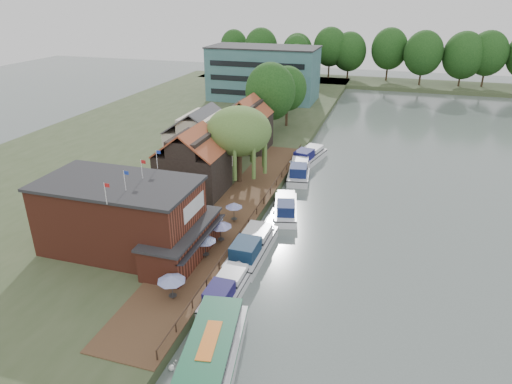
% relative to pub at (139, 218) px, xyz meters
% --- Properties ---
extents(ground, '(260.00, 260.00, 0.00)m').
position_rel_pub_xyz_m(ground, '(14.00, 1.00, -4.65)').
color(ground, '#54615D').
rests_on(ground, ground).
extents(land_bank, '(50.00, 140.00, 1.00)m').
position_rel_pub_xyz_m(land_bank, '(-16.00, 36.00, -4.15)').
color(land_bank, '#384728').
rests_on(land_bank, ground).
extents(quay_deck, '(6.00, 50.00, 0.10)m').
position_rel_pub_xyz_m(quay_deck, '(6.00, 11.00, -3.60)').
color(quay_deck, '#47301E').
rests_on(quay_deck, land_bank).
extents(quay_rail, '(0.20, 49.00, 1.00)m').
position_rel_pub_xyz_m(quay_rail, '(8.70, 11.50, -3.15)').
color(quay_rail, black).
rests_on(quay_rail, land_bank).
extents(pub, '(20.00, 11.00, 7.30)m').
position_rel_pub_xyz_m(pub, '(0.00, 0.00, 0.00)').
color(pub, maroon).
rests_on(pub, land_bank).
extents(hotel_block, '(25.40, 12.40, 12.30)m').
position_rel_pub_xyz_m(hotel_block, '(-8.00, 71.00, 2.50)').
color(hotel_block, '#38666B').
rests_on(hotel_block, land_bank).
extents(cottage_a, '(8.60, 7.60, 8.50)m').
position_rel_pub_xyz_m(cottage_a, '(-1.00, 15.00, 0.60)').
color(cottage_a, black).
rests_on(cottage_a, land_bank).
extents(cottage_b, '(9.60, 8.60, 8.50)m').
position_rel_pub_xyz_m(cottage_b, '(-4.00, 25.00, 0.60)').
color(cottage_b, beige).
rests_on(cottage_b, land_bank).
extents(cottage_c, '(7.60, 7.60, 8.50)m').
position_rel_pub_xyz_m(cottage_c, '(0.00, 34.00, 0.60)').
color(cottage_c, black).
rests_on(cottage_c, land_bank).
extents(willow, '(8.60, 8.60, 10.43)m').
position_rel_pub_xyz_m(willow, '(3.50, 20.00, 1.56)').
color(willow, '#476B2D').
rests_on(willow, land_bank).
extents(umbrella_0, '(2.43, 2.43, 2.38)m').
position_rel_pub_xyz_m(umbrella_0, '(6.61, -6.36, -2.36)').
color(umbrella_0, navy).
rests_on(umbrella_0, quay_deck).
extents(umbrella_1, '(2.22, 2.22, 2.38)m').
position_rel_pub_xyz_m(umbrella_1, '(6.70, 0.54, -2.36)').
color(umbrella_1, navy).
rests_on(umbrella_1, quay_deck).
extents(umbrella_2, '(2.35, 2.35, 2.38)m').
position_rel_pub_xyz_m(umbrella_2, '(7.06, 3.75, -2.36)').
color(umbrella_2, navy).
rests_on(umbrella_2, quay_deck).
extents(umbrella_3, '(2.12, 2.12, 2.38)m').
position_rel_pub_xyz_m(umbrella_3, '(5.72, 5.15, -2.36)').
color(umbrella_3, navy).
rests_on(umbrella_3, quay_deck).
extents(umbrella_4, '(1.96, 1.96, 2.38)m').
position_rel_pub_xyz_m(umbrella_4, '(6.82, 8.47, -2.36)').
color(umbrella_4, navy).
rests_on(umbrella_4, quay_deck).
extents(cruiser_0, '(3.09, 9.26, 2.21)m').
position_rel_pub_xyz_m(cruiser_0, '(10.32, -3.37, -3.55)').
color(cruiser_0, white).
rests_on(cruiser_0, ground).
extents(cruiser_1, '(3.55, 10.72, 2.62)m').
position_rel_pub_xyz_m(cruiser_1, '(10.34, 3.97, -3.34)').
color(cruiser_1, silver).
rests_on(cruiser_1, ground).
extents(cruiser_2, '(5.10, 9.83, 2.25)m').
position_rel_pub_xyz_m(cruiser_2, '(11.40, 14.26, -3.52)').
color(cruiser_2, white).
rests_on(cruiser_2, ground).
extents(cruiser_3, '(4.83, 10.66, 2.51)m').
position_rel_pub_xyz_m(cruiser_3, '(10.40, 26.56, -3.40)').
color(cruiser_3, silver).
rests_on(cruiser_3, ground).
extents(cruiser_4, '(5.35, 10.72, 2.50)m').
position_rel_pub_xyz_m(cruiser_4, '(10.52, 33.26, -3.40)').
color(cruiser_4, white).
rests_on(cruiser_4, ground).
extents(tour_boat, '(6.01, 13.94, 2.94)m').
position_rel_pub_xyz_m(tour_boat, '(12.39, -12.54, -3.18)').
color(tour_boat, silver).
rests_on(tour_boat, ground).
extents(swan, '(0.44, 0.44, 0.44)m').
position_rel_pub_xyz_m(swan, '(9.50, -12.56, -4.43)').
color(swan, white).
rests_on(swan, ground).
extents(bank_tree_0, '(8.78, 8.78, 12.90)m').
position_rel_pub_xyz_m(bank_tree_0, '(1.54, 42.55, 2.80)').
color(bank_tree_0, '#143811').
rests_on(bank_tree_0, land_bank).
extents(bank_tree_1, '(7.29, 7.29, 11.34)m').
position_rel_pub_xyz_m(bank_tree_1, '(2.90, 49.58, 2.02)').
color(bank_tree_1, '#143811').
rests_on(bank_tree_1, land_bank).
extents(bank_tree_2, '(6.20, 6.20, 10.06)m').
position_rel_pub_xyz_m(bank_tree_2, '(-0.04, 57.57, 1.38)').
color(bank_tree_2, '#143811').
rests_on(bank_tree_2, land_bank).
extents(bank_tree_3, '(8.06, 8.06, 11.26)m').
position_rel_pub_xyz_m(bank_tree_3, '(-2.26, 80.51, 1.98)').
color(bank_tree_3, '#143811').
rests_on(bank_tree_3, land_bank).
extents(bank_tree_4, '(6.30, 6.30, 11.40)m').
position_rel_pub_xyz_m(bank_tree_4, '(-3.71, 86.77, 2.05)').
color(bank_tree_4, '#143811').
rests_on(bank_tree_4, land_bank).
extents(bank_tree_5, '(6.41, 6.41, 13.12)m').
position_rel_pub_xyz_m(bank_tree_5, '(-4.96, 93.05, 2.91)').
color(bank_tree_5, '#143811').
rests_on(bank_tree_5, land_bank).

